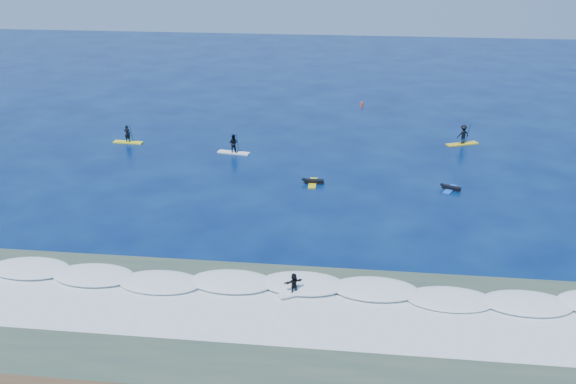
# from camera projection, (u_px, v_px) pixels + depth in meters

# --- Properties ---
(ground) EXTENTS (160.00, 160.00, 0.00)m
(ground) POSITION_uv_depth(u_px,v_px,m) (302.00, 213.00, 45.01)
(ground) COLOR #031142
(ground) RESTS_ON ground
(shallow_water) EXTENTS (90.00, 13.00, 0.01)m
(shallow_water) POSITION_uv_depth(u_px,v_px,m) (275.00, 328.00, 32.17)
(shallow_water) COLOR #324438
(shallow_water) RESTS_ON ground
(breaking_wave) EXTENTS (40.00, 6.00, 0.30)m
(breaking_wave) POSITION_uv_depth(u_px,v_px,m) (285.00, 287.00, 35.84)
(breaking_wave) COLOR white
(breaking_wave) RESTS_ON ground
(whitewater) EXTENTS (34.00, 5.00, 0.02)m
(whitewater) POSITION_uv_depth(u_px,v_px,m) (278.00, 317.00, 33.09)
(whitewater) COLOR silver
(whitewater) RESTS_ON ground
(sup_paddler_left) EXTENTS (2.80, 0.87, 1.94)m
(sup_paddler_left) POSITION_uv_depth(u_px,v_px,m) (128.00, 136.00, 59.47)
(sup_paddler_left) COLOR yellow
(sup_paddler_left) RESTS_ON ground
(sup_paddler_center) EXTENTS (2.95, 1.18, 2.01)m
(sup_paddler_center) POSITION_uv_depth(u_px,v_px,m) (233.00, 145.00, 56.68)
(sup_paddler_center) COLOR white
(sup_paddler_center) RESTS_ON ground
(sup_paddler_right) EXTENTS (3.11, 1.93, 2.14)m
(sup_paddler_right) POSITION_uv_depth(u_px,v_px,m) (463.00, 136.00, 58.92)
(sup_paddler_right) COLOR gold
(sup_paddler_right) RESTS_ON ground
(prone_paddler_near) EXTENTS (1.73, 2.18, 0.46)m
(prone_paddler_near) POSITION_uv_depth(u_px,v_px,m) (313.00, 182.00, 50.15)
(prone_paddler_near) COLOR yellow
(prone_paddler_near) RESTS_ON ground
(prone_paddler_far) EXTENTS (1.53, 2.05, 0.42)m
(prone_paddler_far) POSITION_uv_depth(u_px,v_px,m) (450.00, 188.00, 48.94)
(prone_paddler_far) COLOR blue
(prone_paddler_far) RESTS_ON ground
(wave_surfer) EXTENTS (1.74, 1.28, 1.25)m
(wave_surfer) POSITION_uv_depth(u_px,v_px,m) (294.00, 285.00, 34.65)
(wave_surfer) COLOR white
(wave_surfer) RESTS_ON breaking_wave
(marker_buoy) EXTENTS (0.29, 0.29, 0.69)m
(marker_buoy) POSITION_uv_depth(u_px,v_px,m) (362.00, 104.00, 71.42)
(marker_buoy) COLOR #FA3C16
(marker_buoy) RESTS_ON ground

